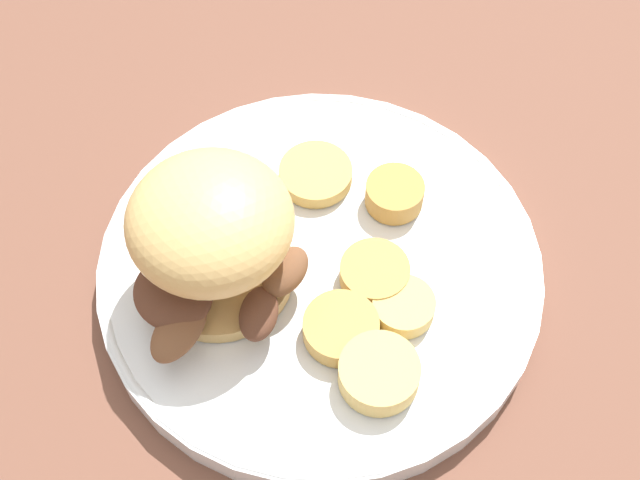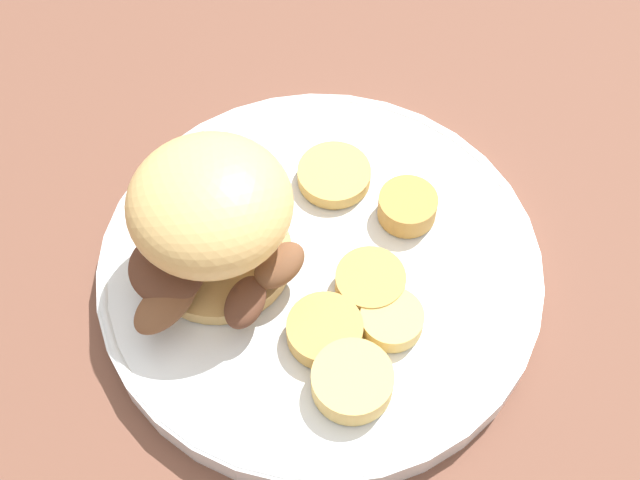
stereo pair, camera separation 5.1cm
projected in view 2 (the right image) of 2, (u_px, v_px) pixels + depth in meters
ground_plane at (320, 280)px, 0.55m from camera, size 4.00×4.00×0.00m
dinner_plate at (320, 270)px, 0.54m from camera, size 0.27×0.27×0.02m
sandwich at (210, 220)px, 0.49m from camera, size 0.11×0.12×0.09m
potato_round_0 at (370, 282)px, 0.52m from camera, size 0.04×0.04×0.01m
potato_round_1 at (407, 207)px, 0.54m from camera, size 0.04×0.04×0.02m
potato_round_2 at (352, 381)px, 0.48m from camera, size 0.04×0.04×0.02m
potato_round_3 at (392, 320)px, 0.50m from camera, size 0.04×0.04×0.01m
potato_round_4 at (325, 331)px, 0.50m from camera, size 0.04×0.04×0.01m
potato_round_5 at (341, 176)px, 0.56m from camera, size 0.05×0.05×0.01m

